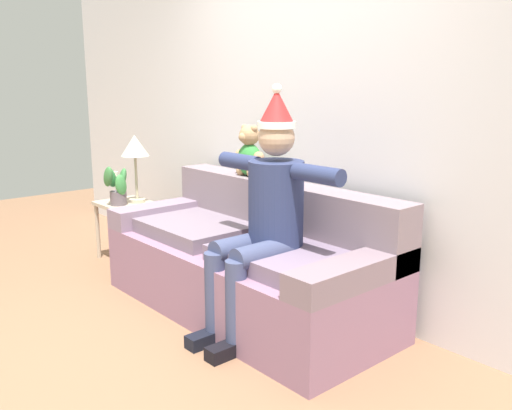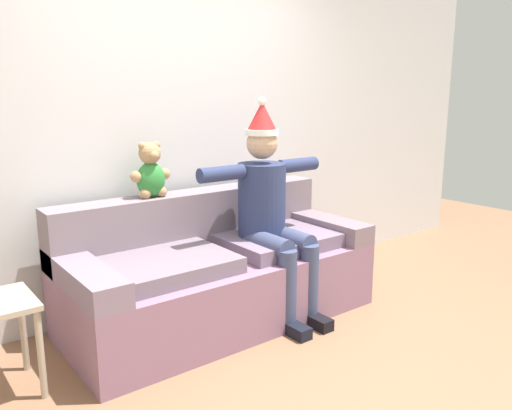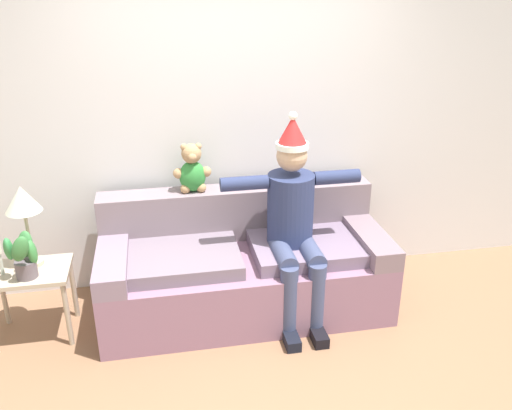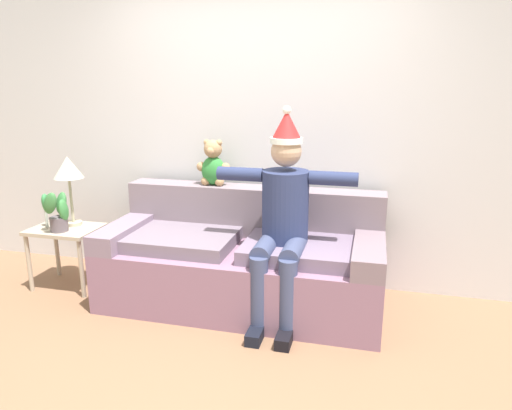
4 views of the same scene
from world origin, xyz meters
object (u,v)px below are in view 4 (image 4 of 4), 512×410
(potted_plant, at_px, (57,212))
(couch, at_px, (244,260))
(person_seated, at_px, (283,214))
(teddy_bear, at_px, (213,165))
(side_table, at_px, (66,237))
(candle_tall, at_px, (45,208))
(table_lamp, at_px, (68,171))

(potted_plant, bearing_deg, couch, 7.58)
(person_seated, bearing_deg, couch, 153.89)
(teddy_bear, bearing_deg, person_seated, -33.90)
(side_table, bearing_deg, person_seated, -2.11)
(candle_tall, bearing_deg, teddy_bear, 16.88)
(side_table, bearing_deg, teddy_bear, 18.07)
(side_table, distance_m, table_lamp, 0.56)
(teddy_bear, distance_m, potted_plant, 1.31)
(potted_plant, xyz_separation_m, candle_tall, (-0.17, 0.08, 0.00))
(couch, relative_size, person_seated, 1.38)
(teddy_bear, height_order, table_lamp, teddy_bear)
(teddy_bear, height_order, candle_tall, teddy_bear)
(person_seated, height_order, teddy_bear, person_seated)
(potted_plant, relative_size, candle_tall, 1.37)
(couch, height_order, potted_plant, potted_plant)
(table_lamp, bearing_deg, person_seated, -4.72)
(couch, height_order, table_lamp, table_lamp)
(candle_tall, bearing_deg, potted_plant, -25.59)
(teddy_bear, xyz_separation_m, potted_plant, (-1.17, -0.49, -0.35))
(teddy_bear, relative_size, side_table, 0.69)
(couch, bearing_deg, candle_tall, -175.96)
(table_lamp, height_order, candle_tall, table_lamp)
(couch, distance_m, table_lamp, 1.63)
(person_seated, height_order, potted_plant, person_seated)
(person_seated, bearing_deg, table_lamp, 175.28)
(potted_plant, bearing_deg, teddy_bear, 22.68)
(table_lamp, distance_m, candle_tall, 0.36)
(person_seated, xyz_separation_m, teddy_bear, (-0.68, 0.46, 0.25))
(side_table, height_order, potted_plant, potted_plant)
(candle_tall, bearing_deg, table_lamp, 29.70)
(couch, xyz_separation_m, person_seated, (0.34, -0.17, 0.45))
(person_seated, xyz_separation_m, candle_tall, (-2.02, 0.05, -0.10))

